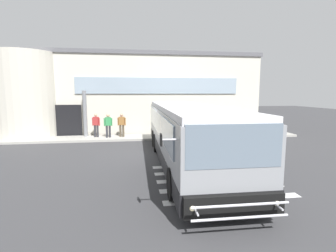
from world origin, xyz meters
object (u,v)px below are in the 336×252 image
object	(u,v)px
passenger_near_column	(96,124)
safety_bollard_yellow	(189,134)
passenger_at_curb_edge	(122,124)
bus_main_foreground	(186,135)
entry_support_column	(85,114)
passenger_by_doorway	(108,124)

from	to	relation	value
passenger_near_column	safety_bollard_yellow	distance (m)	6.58
passenger_at_curb_edge	passenger_near_column	bearing A→B (deg)	175.35
passenger_near_column	safety_bollard_yellow	bearing A→B (deg)	-12.03
bus_main_foreground	safety_bollard_yellow	world-z (taller)	bus_main_foreground
bus_main_foreground	passenger_near_column	xyz separation A→B (m)	(-4.98, 6.91, -0.26)
bus_main_foreground	passenger_near_column	size ratio (longest dim) A/B	7.08
entry_support_column	bus_main_foreground	bearing A→B (deg)	-51.80
entry_support_column	passenger_by_doorway	distance (m)	1.91
bus_main_foreground	entry_support_column	bearing A→B (deg)	128.20
safety_bollard_yellow	passenger_at_curb_edge	bearing A→B (deg)	165.20
entry_support_column	passenger_near_column	world-z (taller)	entry_support_column
passenger_at_curb_edge	safety_bollard_yellow	xyz separation A→B (m)	(4.61, -1.22, -0.63)
bus_main_foreground	passenger_at_curb_edge	bearing A→B (deg)	115.28
passenger_by_doorway	safety_bollard_yellow	size ratio (longest dim) A/B	1.86
entry_support_column	safety_bollard_yellow	world-z (taller)	entry_support_column
entry_support_column	bus_main_foreground	xyz separation A→B (m)	(5.78, -7.35, -0.45)
bus_main_foreground	safety_bollard_yellow	bearing A→B (deg)	75.67
entry_support_column	safety_bollard_yellow	size ratio (longest dim) A/B	3.63
bus_main_foreground	passenger_near_column	world-z (taller)	bus_main_foreground
entry_support_column	passenger_near_column	xyz separation A→B (m)	(0.80, -0.44, -0.70)
entry_support_column	passenger_near_column	size ratio (longest dim) A/B	1.95
entry_support_column	safety_bollard_yellow	xyz separation A→B (m)	(7.20, -1.80, -1.33)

